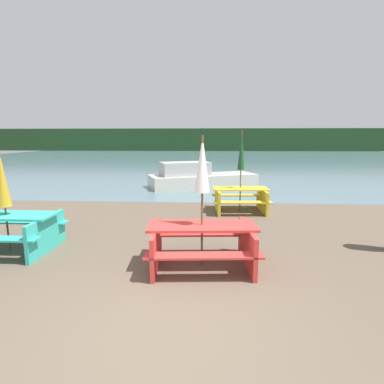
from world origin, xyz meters
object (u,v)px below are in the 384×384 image
at_px(picnic_table_teal, 8,228).
at_px(umbrella_darkgreen, 241,151).
at_px(umbrella_white, 202,166).
at_px(picnic_table_red, 202,241).
at_px(picnic_table_yellow, 240,197).
at_px(umbrella_gold, 2,179).
at_px(boat, 199,178).

relative_size(picnic_table_teal, umbrella_darkgreen, 0.75).
relative_size(picnic_table_teal, umbrella_white, 0.82).
xyz_separation_m(picnic_table_red, umbrella_darkgreen, (1.08, 4.07, 1.39)).
height_order(umbrella_darkgreen, umbrella_white, umbrella_darkgreen).
distance_m(picnic_table_red, picnic_table_teal, 3.90).
xyz_separation_m(picnic_table_yellow, umbrella_gold, (-4.95, -3.57, 1.00)).
relative_size(picnic_table_red, umbrella_gold, 0.98).
bearing_deg(picnic_table_teal, picnic_table_red, -7.38).
bearing_deg(umbrella_gold, umbrella_darkgreen, 35.77).
relative_size(picnic_table_yellow, boat, 0.33).
xyz_separation_m(umbrella_gold, umbrella_darkgreen, (4.95, 3.57, 0.40)).
bearing_deg(picnic_table_teal, picnic_table_yellow, 35.77).
xyz_separation_m(picnic_table_red, picnic_table_teal, (-3.87, 0.50, 0.01)).
height_order(picnic_table_yellow, umbrella_darkgreen, umbrella_darkgreen).
relative_size(umbrella_white, boat, 0.44).
distance_m(umbrella_white, boat, 8.94).
bearing_deg(umbrella_darkgreen, picnic_table_teal, -144.23).
xyz_separation_m(picnic_table_red, umbrella_gold, (-3.87, 0.50, 0.99)).
xyz_separation_m(picnic_table_red, boat, (-0.33, 8.83, -0.03)).
height_order(umbrella_gold, umbrella_darkgreen, umbrella_darkgreen).
relative_size(picnic_table_teal, boat, 0.36).
xyz_separation_m(umbrella_darkgreen, umbrella_white, (-1.08, -4.07, -0.07)).
bearing_deg(umbrella_white, picnic_table_red, 180.00).
relative_size(picnic_table_yellow, umbrella_white, 0.76).
xyz_separation_m(picnic_table_yellow, umbrella_darkgreen, (-0.00, -0.00, 1.40)).
relative_size(picnic_table_red, boat, 0.38).
relative_size(umbrella_gold, umbrella_darkgreen, 0.81).
bearing_deg(picnic_table_teal, umbrella_gold, 180.00).
bearing_deg(picnic_table_teal, umbrella_white, -7.38).
bearing_deg(picnic_table_red, umbrella_white, 0.00).
bearing_deg(picnic_table_yellow, umbrella_gold, -144.23).
height_order(picnic_table_teal, picnic_table_yellow, picnic_table_teal).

